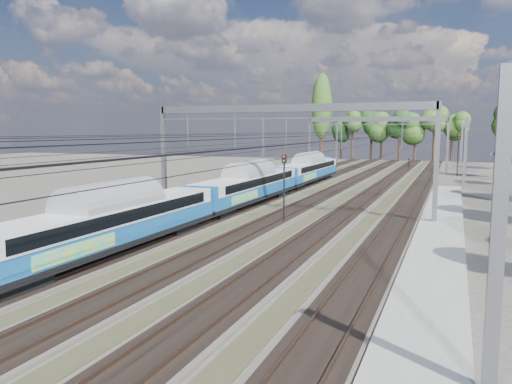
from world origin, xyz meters
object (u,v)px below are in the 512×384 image
at_px(emu_train, 248,181).
at_px(worker, 409,164).
at_px(signal_far, 458,149).
at_px(signal_near, 284,180).

relative_size(emu_train, worker, 31.41).
bearing_deg(emu_train, signal_far, 66.38).
bearing_deg(signal_far, emu_train, -93.32).
bearing_deg(signal_near, signal_far, 86.96).
bearing_deg(worker, signal_far, -138.51).
bearing_deg(worker, signal_near, -175.99).
distance_m(worker, signal_near, 58.84).
xyz_separation_m(worker, signal_far, (8.05, -12.14, 3.10)).
distance_m(signal_near, signal_far, 48.06).
height_order(signal_near, signal_far, signal_far).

